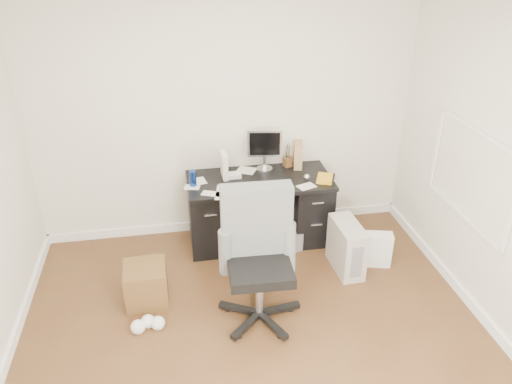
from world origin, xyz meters
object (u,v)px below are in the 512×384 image
at_px(wicker_basket, 146,284).
at_px(desk, 259,208).
at_px(keyboard, 264,183).
at_px(lcd_monitor, 265,150).
at_px(pc_tower, 346,247).
at_px(office_chair, 260,261).

bearing_deg(wicker_basket, desk, 34.53).
relative_size(desk, wicker_basket, 4.00).
height_order(keyboard, wicker_basket, keyboard).
relative_size(lcd_monitor, pc_tower, 0.89).
xyz_separation_m(desk, lcd_monitor, (0.09, 0.22, 0.58)).
xyz_separation_m(lcd_monitor, keyboard, (-0.07, -0.35, -0.22)).
xyz_separation_m(keyboard, office_chair, (-0.25, -1.10, -0.16)).
relative_size(pc_tower, wicker_basket, 1.38).
bearing_deg(pc_tower, desk, 135.52).
distance_m(lcd_monitor, pc_tower, 1.32).
bearing_deg(lcd_monitor, keyboard, -92.59).
bearing_deg(wicker_basket, lcd_monitor, 38.83).
bearing_deg(pc_tower, wicker_basket, -178.26).
height_order(desk, wicker_basket, desk).
height_order(lcd_monitor, wicker_basket, lcd_monitor).
xyz_separation_m(lcd_monitor, office_chair, (-0.32, -1.45, -0.37)).
distance_m(office_chair, pc_tower, 1.18).
distance_m(lcd_monitor, office_chair, 1.53).
bearing_deg(lcd_monitor, wicker_basket, -132.17).
distance_m(desk, pc_tower, 1.02).
bearing_deg(wicker_basket, keyboard, 29.44).
relative_size(lcd_monitor, wicker_basket, 1.23).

